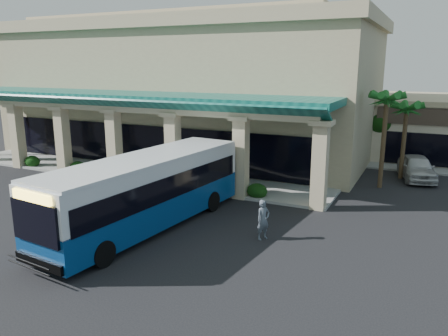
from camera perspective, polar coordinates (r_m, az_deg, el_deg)
The scene contains 9 objects.
ground at distance 21.63m, azimuth -7.08°, elevation -7.09°, with size 110.00×110.00×0.00m, color black.
main_building at distance 38.14m, azimuth -4.52°, elevation 10.58°, with size 30.80×14.80×11.35m, color tan, non-canonical shape.
arcade at distance 30.84m, azimuth -13.01°, elevation 4.33°, with size 30.00×6.20×5.70m, color #0D534B, non-canonical shape.
palm_0 at distance 28.42m, azimuth 20.16°, elevation 4.02°, with size 2.40×2.40×6.60m, color #185B1E, non-canonical shape.
palm_1 at distance 31.37m, azimuth 22.48°, elevation 3.90°, with size 2.40×2.40×5.80m, color #185B1E, non-canonical shape.
broadleaf_tree at distance 36.52m, azimuth 19.78°, elevation 4.55°, with size 2.60×2.60×4.81m, color black, non-canonical shape.
transit_bus at distance 20.61m, azimuth -10.04°, elevation -3.22°, with size 2.85×12.25×3.42m, color navy, non-canonical shape.
pedestrian at distance 19.33m, azimuth 5.14°, elevation -6.74°, with size 0.65×0.43×1.79m, color #4E5964.
car_silver at distance 31.87m, azimuth 23.88°, elevation 0.08°, with size 1.93×4.80×1.64m, color #BCBCBC.
Camera 1 is at (11.06, -16.99, 7.54)m, focal length 35.00 mm.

